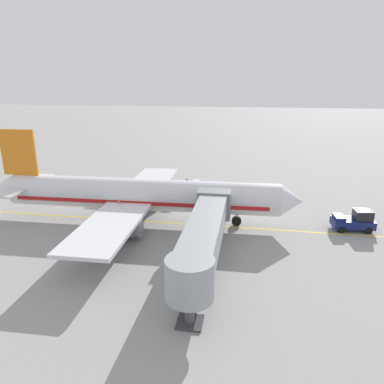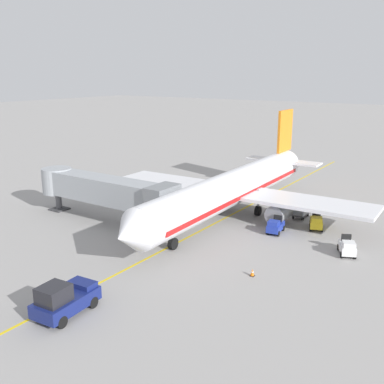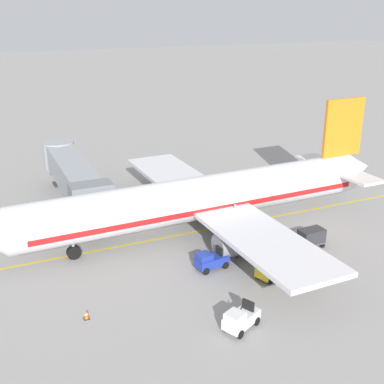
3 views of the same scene
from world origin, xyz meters
name	(u,v)px [view 3 (image 3 of 3)]	position (x,y,z in m)	size (l,w,h in m)	color
ground_plane	(181,235)	(0.00, 0.00, 0.00)	(400.00, 400.00, 0.00)	gray
gate_lead_in_line	(181,235)	(0.00, 0.00, 0.00)	(0.24, 80.00, 0.01)	gold
parked_airliner	(204,198)	(-0.31, -2.10, 3.19)	(30.13, 37.28, 10.63)	silver
jet_bridge	(73,174)	(10.18, 7.02, 3.46)	(17.84, 3.50, 4.98)	#93999E
baggage_tug_lead	(271,269)	(-9.41, -3.17, 0.71)	(2.01, 2.76, 1.62)	gold
baggage_tug_trailing	(240,319)	(-13.91, 1.91, 0.71)	(2.14, 2.77, 1.62)	silver
baggage_tug_spare	(211,260)	(-6.46, 0.27, 0.71)	(1.56, 2.63, 1.62)	#1E339E
baggage_cart_front	(282,244)	(-6.75, -5.86, 0.95)	(1.39, 2.93, 1.58)	#4C4C51
baggage_cart_second_in_train	(311,236)	(-6.55, -8.88, 0.95)	(1.39, 2.93, 1.58)	#4C4C51
ground_crew_wing_walker	(237,247)	(-5.73, -2.37, 0.95)	(0.71, 0.35, 1.69)	#232328
safety_cone_nose_left	(86,315)	(-9.00, 10.32, 0.29)	(0.36, 0.36, 0.59)	black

